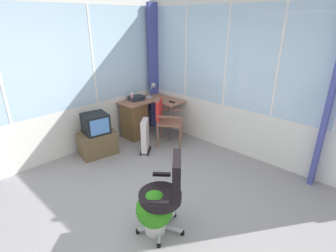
% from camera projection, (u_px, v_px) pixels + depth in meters
% --- Properties ---
extents(ground, '(5.62, 5.63, 0.06)m').
position_uv_depth(ground, '(151.00, 216.00, 3.45)').
color(ground, gray).
extents(north_window_panel, '(4.62, 0.07, 2.78)m').
position_uv_depth(north_window_panel, '(53.00, 82.00, 4.41)').
color(north_window_panel, silver).
rests_on(north_window_panel, ground).
extents(east_window_panel, '(0.07, 4.63, 2.78)m').
position_uv_depth(east_window_panel, '(249.00, 81.00, 4.49)').
color(east_window_panel, silver).
rests_on(east_window_panel, ground).
extents(curtain_corner, '(0.28, 0.09, 2.68)m').
position_uv_depth(curtain_corner, '(154.00, 69.00, 5.83)').
color(curtain_corner, '#424A95').
rests_on(curtain_corner, ground).
extents(curtain_east_far, '(0.28, 0.09, 2.68)m').
position_uv_depth(curtain_east_far, '(331.00, 99.00, 3.64)').
color(curtain_east_far, '#424A95').
rests_on(curtain_east_far, ground).
extents(desk, '(1.10, 0.98, 0.77)m').
position_uv_depth(desk, '(136.00, 118.00, 5.56)').
color(desk, '#986249').
rests_on(desk, ground).
extents(desk_lamp, '(0.23, 0.20, 0.33)m').
position_uv_depth(desk_lamp, '(153.00, 88.00, 5.69)').
color(desk_lamp, '#B2B7BC').
rests_on(desk_lamp, desk).
extents(tv_remote, '(0.05, 0.15, 0.02)m').
position_uv_depth(tv_remote, '(172.00, 102.00, 5.42)').
color(tv_remote, black).
rests_on(tv_remote, desk).
extents(spray_bottle, '(0.06, 0.06, 0.22)m').
position_uv_depth(spray_bottle, '(132.00, 97.00, 5.44)').
color(spray_bottle, pink).
rests_on(spray_bottle, desk).
extents(paper_tray, '(0.33, 0.28, 0.09)m').
position_uv_depth(paper_tray, '(136.00, 98.00, 5.55)').
color(paper_tray, '#1F282D').
rests_on(paper_tray, desk).
extents(wooden_armchair, '(0.67, 0.67, 0.93)m').
position_uv_depth(wooden_armchair, '(164.00, 116.00, 5.19)').
color(wooden_armchair, '#895946').
rests_on(wooden_armchair, ground).
extents(office_chair, '(0.61, 0.61, 0.99)m').
position_uv_depth(office_chair, '(167.00, 190.00, 2.99)').
color(office_chair, '#B7B7BF').
rests_on(office_chair, ground).
extents(tv_on_stand, '(0.71, 0.55, 0.80)m').
position_uv_depth(tv_on_stand, '(97.00, 137.00, 4.84)').
color(tv_on_stand, brown).
rests_on(tv_on_stand, ground).
extents(space_heater, '(0.39, 0.35, 0.65)m').
position_uv_depth(space_heater, '(145.00, 135.00, 4.96)').
color(space_heater, silver).
rests_on(space_heater, ground).
extents(potted_plant, '(0.44, 0.44, 0.54)m').
position_uv_depth(potted_plant, '(155.00, 211.00, 3.07)').
color(potted_plant, silver).
rests_on(potted_plant, ground).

